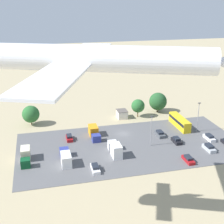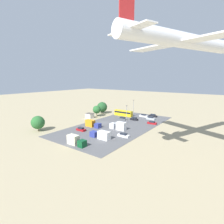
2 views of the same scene
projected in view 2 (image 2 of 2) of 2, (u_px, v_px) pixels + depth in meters
ground_plane at (104, 123)px, 87.46m from camera, size 400.00×400.00×0.00m
parking_lot_surface at (118, 125)px, 82.79m from camera, size 62.97×31.15×0.08m
shed_building at (90, 116)px, 97.37m from camera, size 3.47×4.21×2.75m
bus at (123, 113)px, 102.83m from camera, size 2.52×11.27×3.26m
parked_car_0 at (134, 119)px, 92.34m from camera, size 1.81×4.08×1.61m
parked_car_1 at (81, 129)px, 74.05m from camera, size 1.71×4.33×1.50m
parked_car_2 at (152, 123)px, 84.77m from camera, size 1.74×4.51×1.43m
parked_car_3 at (153, 116)px, 100.33m from camera, size 1.79×4.70×1.60m
parked_car_4 at (151, 118)px, 93.91m from camera, size 1.87×4.66×1.65m
parked_car_5 at (123, 119)px, 93.21m from camera, size 1.91×4.59×1.55m
parked_car_6 at (144, 116)px, 100.17m from camera, size 1.72×4.67×1.60m
parked_car_7 at (124, 135)px, 66.54m from camera, size 1.77×4.64×1.48m
parked_truck_0 at (92, 124)px, 80.02m from camera, size 2.47×7.87×2.95m
parked_truck_1 at (119, 126)px, 75.53m from camera, size 2.40×7.47×3.47m
parked_truck_2 at (101, 135)px, 64.54m from camera, size 2.38×8.45×2.96m
parked_truck_3 at (76, 141)px, 58.39m from camera, size 2.31×7.29×3.16m
tree_near_shed at (38, 122)px, 73.28m from camera, size 5.60×5.60×6.54m
tree_apron_mid at (97, 110)px, 101.09m from camera, size 4.63×4.63×6.35m
tree_apron_far at (102, 107)px, 109.51m from camera, size 6.37×6.37×7.25m
light_pole_lot_centre at (133, 107)px, 102.38m from camera, size 0.90×0.28×9.42m
light_pole_lot_edge at (127, 114)px, 85.28m from camera, size 0.90×0.28×8.92m
airplane at (185, 41)px, 44.15m from camera, size 40.96×34.96×9.72m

